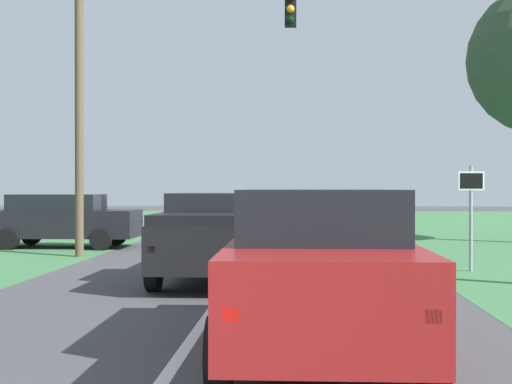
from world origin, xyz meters
name	(u,v)px	position (x,y,z in m)	size (l,w,h in m)	color
ground_plane	(217,302)	(0.00, 9.12, 0.00)	(120.00, 120.00, 0.00)	#424244
red_suv_near	(319,266)	(1.61, 5.58, 1.02)	(2.32, 4.99, 1.94)	maroon
pickup_truck_lead	(215,235)	(-0.34, 11.78, 0.96)	(2.23, 5.33, 1.85)	black
traffic_light	(137,71)	(-3.11, 16.59, 5.21)	(6.74, 0.40, 8.01)	brown
keep_moving_sign	(471,204)	(5.42, 13.78, 1.58)	(0.60, 0.09, 2.46)	gray
crossing_suv_far	(63,219)	(-6.24, 19.54, 0.92)	(4.75, 2.13, 1.73)	black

